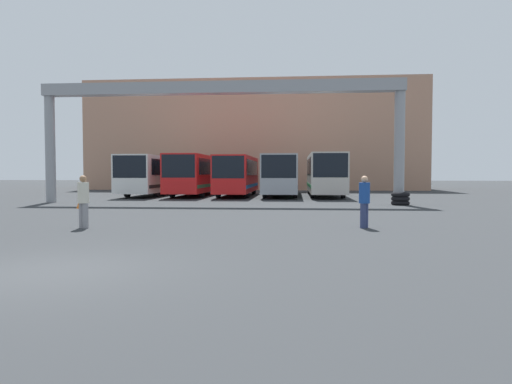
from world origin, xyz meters
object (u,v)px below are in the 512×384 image
object	(u,v)px
bus_slot_4	(325,172)
pedestrian_mid_left	(83,200)
bus_slot_0	(155,173)
pedestrian_far_center	(364,200)
bus_slot_3	(281,173)
traffic_cone	(81,202)
bus_slot_2	(237,173)
tire_stack	(400,199)
bus_slot_1	(196,173)

from	to	relation	value
bus_slot_4	pedestrian_mid_left	size ratio (longest dim) A/B	6.53
bus_slot_0	pedestrian_far_center	distance (m)	25.22
bus_slot_3	traffic_cone	world-z (taller)	bus_slot_3
bus_slot_2	pedestrian_mid_left	distance (m)	21.40
bus_slot_0	bus_slot_3	size ratio (longest dim) A/B	0.99
bus_slot_3	bus_slot_2	bearing A→B (deg)	-166.59
pedestrian_far_center	bus_slot_4	bearing A→B (deg)	36.61
pedestrian_mid_left	traffic_cone	world-z (taller)	pedestrian_mid_left
tire_stack	bus_slot_2	bearing A→B (deg)	138.76
tire_stack	bus_slot_4	bearing A→B (deg)	110.29
bus_slot_3	tire_stack	bearing A→B (deg)	-54.82
bus_slot_4	pedestrian_far_center	distance (m)	21.04
traffic_cone	bus_slot_4	bearing A→B (deg)	45.74
bus_slot_0	bus_slot_3	distance (m)	10.34
bus_slot_0	traffic_cone	size ratio (longest dim) A/B	16.72
bus_slot_1	pedestrian_mid_left	bearing A→B (deg)	-87.43
bus_slot_2	bus_slot_3	xyz separation A→B (m)	(3.45, 0.82, 0.03)
pedestrian_far_center	traffic_cone	world-z (taller)	pedestrian_far_center
bus_slot_1	tire_stack	size ratio (longest dim) A/B	11.05
bus_slot_3	pedestrian_far_center	xyz separation A→B (m)	(3.41, -21.21, -0.89)
bus_slot_2	tire_stack	bearing A→B (deg)	-41.24
bus_slot_3	bus_slot_4	xyz separation A→B (m)	(3.45, -0.20, 0.06)
bus_slot_0	bus_slot_1	bearing A→B (deg)	-1.78
tire_stack	pedestrian_mid_left	bearing A→B (deg)	-137.34
bus_slot_1	bus_slot_0	bearing A→B (deg)	178.22
bus_slot_1	bus_slot_3	bearing A→B (deg)	1.62
bus_slot_4	pedestrian_far_center	size ratio (longest dim) A/B	6.59
bus_slot_4	pedestrian_mid_left	world-z (taller)	bus_slot_4
bus_slot_0	tire_stack	world-z (taller)	bus_slot_0
bus_slot_3	tire_stack	world-z (taller)	bus_slot_3
bus_slot_4	pedestrian_mid_left	distance (m)	23.80
pedestrian_mid_left	pedestrian_far_center	distance (m)	9.36
bus_slot_3	tire_stack	distance (m)	12.40
bus_slot_2	traffic_cone	world-z (taller)	bus_slot_2
bus_slot_0	tire_stack	xyz separation A→B (m)	(17.44, -9.98, -1.46)
pedestrian_mid_left	traffic_cone	bearing A→B (deg)	139.48
traffic_cone	tire_stack	xyz separation A→B (m)	(17.04, 3.87, 0.01)
bus_slot_3	pedestrian_far_center	distance (m)	21.50
bus_slot_0	pedestrian_mid_left	distance (m)	22.43
bus_slot_0	bus_slot_3	xyz separation A→B (m)	(10.34, 0.09, 0.00)
bus_slot_2	bus_slot_3	bearing A→B (deg)	13.41
bus_slot_3	traffic_cone	distance (m)	17.19
pedestrian_far_center	traffic_cone	bearing A→B (deg)	98.16
pedestrian_mid_left	tire_stack	bearing A→B (deg)	65.74
bus_slot_0	bus_slot_1	world-z (taller)	bus_slot_1
pedestrian_far_center	bus_slot_3	bearing A→B (deg)	45.85
bus_slot_3	pedestrian_mid_left	xyz separation A→B (m)	(-5.92, -22.06, -0.88)
bus_slot_2	tire_stack	world-z (taller)	bus_slot_2
traffic_cone	tire_stack	world-z (taller)	tire_stack
bus_slot_1	traffic_cone	distance (m)	14.16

